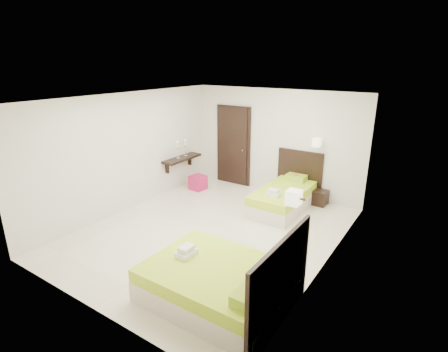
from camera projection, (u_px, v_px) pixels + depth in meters
The scene contains 7 objects.
floor at pixel (211, 231), 6.95m from camera, with size 5.50×5.50×0.00m, color beige.
bed_single at pixel (284, 196), 7.97m from camera, with size 1.14×1.89×1.56m.
bed_double at pixel (222, 283), 4.86m from camera, with size 1.97×1.68×1.63m.
nightstand at pixel (319, 197), 8.21m from camera, with size 0.39×0.35×0.35m, color black.
ottoman at pixel (198, 182), 9.17m from camera, with size 0.37×0.37×0.37m, color #A31549.
door at pixel (233, 146), 9.38m from camera, with size 1.02×0.15×2.14m.
console_shelf at pixel (182, 159), 9.05m from camera, with size 0.35×1.20×0.78m.
Camera 1 is at (3.67, -5.06, 3.24)m, focal length 28.00 mm.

